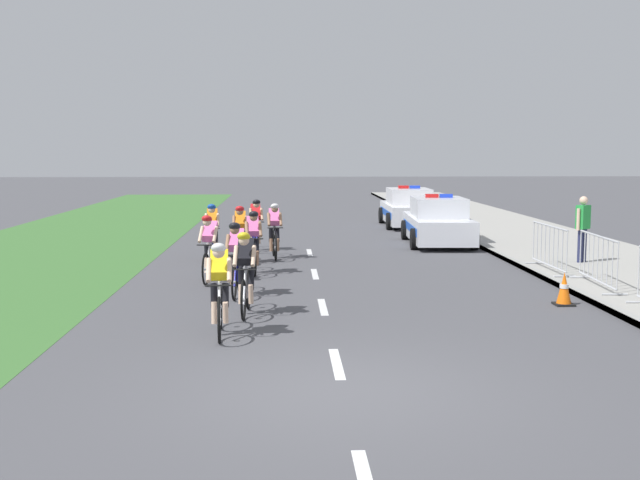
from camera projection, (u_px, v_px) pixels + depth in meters
ground_plane at (343, 390)px, 9.74m from camera, size 160.00×160.00×0.00m
sidewalk_slab at (555, 246)px, 23.96m from camera, size 4.63×60.00×0.12m
kerb_edge at (482, 246)px, 23.86m from camera, size 0.16×60.00×0.13m
grass_verge at (46, 251)px, 23.30m from camera, size 7.00×60.00×0.01m
lane_markings_centre at (323, 307)px, 14.93m from camera, size 0.14×17.60×0.01m
cyclist_lead at (219, 287)px, 12.49m from camera, size 0.43×1.72×1.56m
cyclist_second at (245, 272)px, 14.12m from camera, size 0.42×1.72×1.56m
cyclist_third at (236, 258)px, 15.98m from camera, size 0.43×1.72×1.56m
cyclist_fourth at (210, 247)px, 17.69m from camera, size 0.45×1.72×1.56m
cyclist_fifth at (253, 241)px, 18.89m from camera, size 0.45×1.72×1.56m
cyclist_sixth at (240, 233)px, 20.63m from camera, size 0.42×1.72×1.56m
cyclist_seventh at (212, 231)px, 21.35m from camera, size 0.43×1.72×1.56m
cyclist_eighth at (256, 224)px, 23.25m from camera, size 0.45×1.72×1.56m
cyclist_ninth at (274, 230)px, 21.53m from camera, size 0.44×1.72×1.56m
police_car_nearest at (438, 223)px, 24.83m from camera, size 2.16×4.48×1.59m
police_car_second at (408, 209)px, 30.77m from camera, size 2.06×4.43×1.59m
crowd_barrier_middle at (598, 261)px, 16.46m from camera, size 0.63×2.32×1.07m
crowd_barrier_rear at (549, 248)px, 18.68m from camera, size 0.52×2.32×1.07m
traffic_cone_near at (564, 289)px, 15.06m from camera, size 0.36×0.36×0.64m
spectator_closest at (583, 224)px, 19.98m from camera, size 0.46×0.40×1.68m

